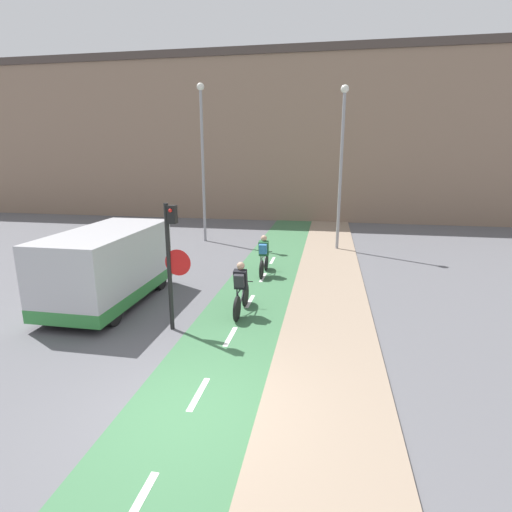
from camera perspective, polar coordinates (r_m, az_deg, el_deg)
ground_plane at (r=7.67m, az=-9.43°, el=-21.02°), size 120.00×120.00×0.00m
bike_lane at (r=7.66m, az=-9.42°, el=-20.94°), size 2.38×60.00×0.02m
sidewalk_strip at (r=7.31m, az=10.08°, el=-22.78°), size 2.40×60.00×0.05m
building_row_background at (r=29.70m, az=6.20°, el=16.38°), size 60.00×5.20×11.08m
traffic_light_pole at (r=10.11m, az=-11.98°, el=0.32°), size 0.67×0.25×3.28m
street_lamp_far at (r=20.78m, az=-7.66°, el=14.86°), size 0.36×0.36×7.77m
street_lamp_sidewalk at (r=19.02m, az=12.13°, el=14.12°), size 0.36×0.36×7.37m
cyclist_near at (r=11.27m, az=-2.18°, el=-4.83°), size 0.46×1.82×1.52m
cyclist_far at (r=14.94m, az=1.12°, el=-0.03°), size 0.46×1.80×1.51m
van at (r=12.75m, az=-20.36°, el=-1.60°), size 2.12×4.67×2.26m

